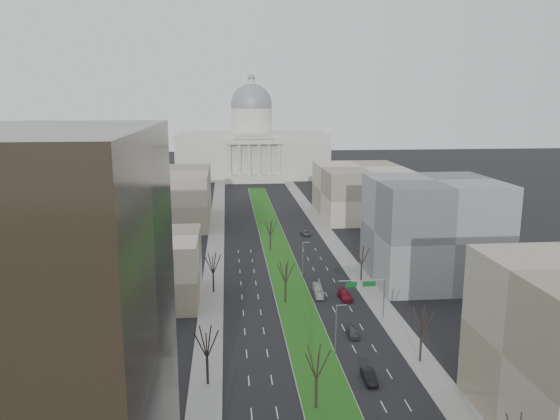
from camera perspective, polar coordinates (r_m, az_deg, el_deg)
ground at (r=154.45m, az=-0.28°, el=-4.30°), size 600.00×600.00×0.00m
median at (r=153.45m, az=-0.24°, el=-4.37°), size 8.00×222.03×0.20m
sidewalk_left at (r=130.02m, az=-7.01°, el=-7.45°), size 5.00×330.00×0.15m
sidewalk_right at (r=133.65m, az=8.27°, el=-6.95°), size 5.00×330.00×0.15m
capitol at (r=298.94m, az=-2.94°, el=6.59°), size 80.00×46.00×55.00m
building_beige_left at (r=119.88m, az=-14.67°, el=-5.93°), size 26.00×22.00×14.00m
building_grey_right at (r=132.54m, az=15.68°, el=-2.07°), size 28.00×26.00×24.00m
building_far_left at (r=192.03m, az=-11.86°, el=1.36°), size 30.00×40.00×18.00m
building_far_right at (r=201.72m, az=8.48°, el=1.96°), size 30.00×40.00×18.00m
tree_left_mid at (r=83.80m, az=-7.68°, el=-13.45°), size 5.40×5.40×9.72m
tree_left_far at (r=121.27m, az=-7.03°, el=-5.50°), size 5.28×5.28×9.50m
tree_right_mid at (r=92.60m, az=14.64°, el=-11.12°), size 5.52×5.52×9.94m
tree_right_far at (r=128.88m, az=8.54°, el=-4.66°), size 5.04×5.04×9.07m
tree_median_a at (r=77.43m, az=3.85°, el=-15.58°), size 5.40×5.40×9.72m
tree_median_b at (r=114.14m, az=0.57°, el=-6.43°), size 5.40×5.40×9.72m
tree_median_c at (r=152.51m, az=-1.03°, el=-1.79°), size 5.40×5.40×9.72m
streetlamp_median_b at (r=92.65m, az=5.89°, el=-12.35°), size 1.90×0.20×9.16m
streetlamp_median_c at (r=129.68m, az=2.40°, el=-5.23°), size 1.90×0.20×9.16m
mast_arm_signs at (r=107.89m, az=9.44°, el=-8.18°), size 9.12×0.24×8.09m
car_grey_near at (r=102.04m, az=7.63°, el=-12.55°), size 1.93×4.52×1.52m
car_black at (r=87.78m, az=9.30°, el=-16.78°), size 1.82×5.06×1.66m
car_red at (r=119.26m, az=6.81°, el=-8.85°), size 2.56×5.78×1.65m
car_grey_far at (r=171.89m, az=2.70°, el=-2.42°), size 3.16×5.48×1.44m
box_van at (r=120.94m, az=4.01°, el=-8.39°), size 2.15×7.50×2.06m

